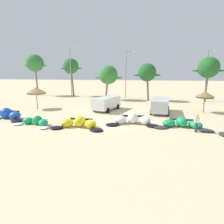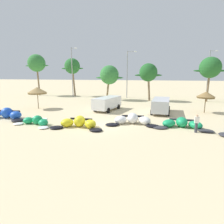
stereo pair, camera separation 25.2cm
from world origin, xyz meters
name	(u,v)px [view 1 (the left image)]	position (x,y,z in m)	size (l,w,h in m)	color
ground_plane	(99,125)	(0.00, 0.00, 0.00)	(260.00, 260.00, 0.00)	beige
kite_far_left	(4,115)	(-11.28, 0.63, 0.47)	(6.16, 2.83, 1.22)	black
kite_left	(35,122)	(-6.28, -1.06, 0.35)	(4.48, 2.60, 0.91)	white
kite_left_of_center	(79,123)	(-1.67, -1.08, 0.42)	(5.42, 2.45, 1.09)	black
kite_center	(133,120)	(3.27, 1.17, 0.42)	(5.64, 2.77, 1.10)	black
kite_right_of_center	(182,124)	(8.03, 0.85, 0.37)	(5.61, 2.77, 0.95)	#333338
beach_umbrella_near_van	(36,91)	(-11.15, 7.04, 2.67)	(2.73, 2.73, 3.16)	brown
beach_umbrella_middle	(205,95)	(12.01, 8.82, 2.36)	(2.29, 2.29, 2.80)	brown
parked_van	(160,104)	(6.36, 7.67, 1.09)	(2.67, 5.53, 1.84)	silver
parked_car_second	(107,102)	(-0.93, 8.05, 1.09)	(3.29, 5.47, 1.84)	white
person_near_kites	(197,123)	(9.01, -0.51, 0.82)	(0.36, 0.24, 1.62)	#383842
palm_leftmost	(35,63)	(-21.19, 22.94, 7.39)	(5.96, 3.97, 9.44)	#7F6647
palm_left	(71,66)	(-12.67, 23.53, 6.65)	(5.22, 3.48, 8.47)	#7F6647
palm_left_of_gap	(108,75)	(-3.03, 18.77, 4.78)	(5.47, 3.64, 6.65)	#7F6647
palm_center_left	(147,73)	(4.37, 19.02, 5.22)	(5.04, 3.36, 6.97)	#7F6647
palm_center_right	(209,68)	(15.20, 19.89, 6.08)	(5.63, 3.76, 8.02)	#7F6647
lamppost_west	(71,70)	(-11.86, 21.67, 5.75)	(1.38, 0.24, 10.50)	gray
lamppost_west_center	(127,72)	(0.13, 22.33, 5.37)	(2.00, 0.24, 9.60)	gray
lamppost_east_center	(207,73)	(15.88, 23.00, 5.24)	(1.50, 0.24, 9.47)	gray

